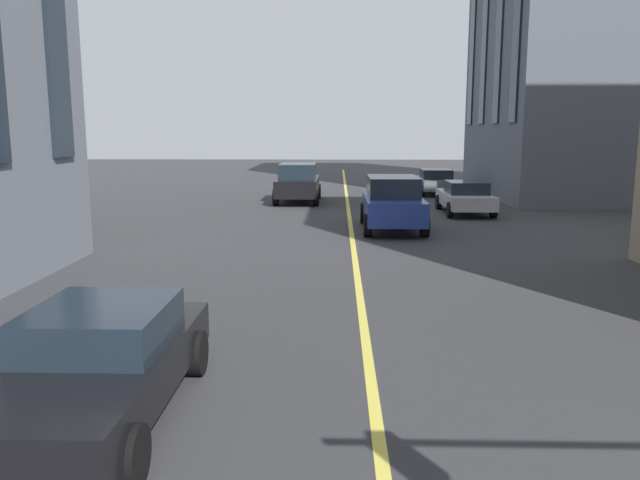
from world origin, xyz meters
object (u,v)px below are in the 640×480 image
at_px(car_black_far, 99,362).
at_px(car_blue_trailing, 393,202).
at_px(car_grey_parked_a, 435,181).
at_px(car_black_near, 298,182).
at_px(car_silver_mid, 465,197).

relative_size(car_black_far, car_blue_trailing, 0.94).
xyz_separation_m(car_grey_parked_a, car_black_near, (-4.19, 7.32, 0.27)).
bearing_deg(car_grey_parked_a, car_black_far, 163.39).
height_order(car_black_far, car_blue_trailing, car_blue_trailing).
distance_m(car_grey_parked_a, car_black_near, 8.44).
height_order(car_grey_parked_a, car_blue_trailing, car_blue_trailing).
bearing_deg(car_blue_trailing, car_black_near, 24.42).
xyz_separation_m(car_black_near, car_blue_trailing, (-8.54, -3.88, 0.00)).
height_order(car_silver_mid, car_blue_trailing, car_blue_trailing).
bearing_deg(car_grey_parked_a, car_blue_trailing, 164.87).
relative_size(car_black_far, car_black_near, 0.94).
bearing_deg(car_silver_mid, car_black_far, 156.96).
relative_size(car_grey_parked_a, car_silver_mid, 1.00).
bearing_deg(car_grey_parked_a, car_black_near, 119.77).
distance_m(car_black_far, car_blue_trailing, 15.74).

